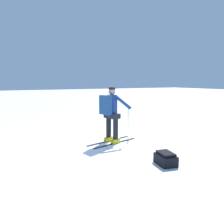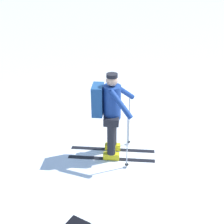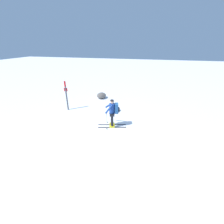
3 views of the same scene
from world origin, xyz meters
name	(u,v)px [view 2 (image 2 of 3)]	position (x,y,z in m)	size (l,w,h in m)	color
ground_plane	(135,148)	(0.00, 0.00, 0.00)	(80.00, 80.00, 0.00)	white
skier	(110,111)	(-0.36, 0.41, 0.95)	(0.95, 1.69, 1.65)	black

